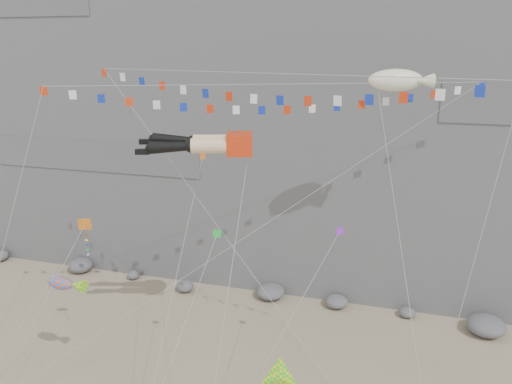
{
  "coord_description": "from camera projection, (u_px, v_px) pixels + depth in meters",
  "views": [
    {
      "loc": [
        10.09,
        -22.85,
        22.05
      ],
      "look_at": [
        0.92,
        9.0,
        12.41
      ],
      "focal_mm": 35.0,
      "sensor_mm": 36.0,
      "label": 1
    }
  ],
  "objects": [
    {
      "name": "small_kite_c",
      "position": [
        216.0,
        238.0,
        29.77
      ],
      "size": [
        2.31,
        11.3,
        15.62
      ],
      "color": "green",
      "rests_on": "ground"
    },
    {
      "name": "small_kite_a",
      "position": [
        201.0,
        165.0,
        34.63
      ],
      "size": [
        2.44,
        16.6,
        21.8
      ],
      "color": "orange",
      "rests_on": "ground"
    },
    {
      "name": "flag_banner_lower",
      "position": [
        267.0,
        74.0,
        28.16
      ],
      "size": [
        25.1,
        9.65,
        23.55
      ],
      "color": "red",
      "rests_on": "ground"
    },
    {
      "name": "blimp_windsock",
      "position": [
        396.0,
        81.0,
        32.41
      ],
      "size": [
        6.24,
        15.56,
        24.81
      ],
      "color": "#ECE4C2",
      "rests_on": "ground"
    },
    {
      "name": "talus_boulders",
      "position": [
        271.0,
        292.0,
        45.44
      ],
      "size": [
        60.0,
        3.0,
        1.2
      ],
      "primitive_type": null,
      "color": "slate",
      "rests_on": "ground"
    },
    {
      "name": "small_kite_b",
      "position": [
        337.0,
        237.0,
        29.6
      ],
      "size": [
        6.43,
        10.6,
        16.33
      ],
      "color": "purple",
      "rests_on": "ground"
    },
    {
      "name": "flag_banner_upper",
      "position": [
        274.0,
        85.0,
        32.43
      ],
      "size": [
        29.58,
        18.93,
        28.66
      ],
      "color": "red",
      "rests_on": "ground"
    },
    {
      "name": "legs_kite",
      "position": [
        208.0,
        144.0,
        30.73
      ],
      "size": [
        8.51,
        16.03,
        22.03
      ],
      "rotation": [
        0.0,
        0.0,
        0.29
      ],
      "color": "red",
      "rests_on": "ground"
    },
    {
      "name": "delta_kite",
      "position": [
        279.0,
        378.0,
        25.58
      ],
      "size": [
        4.08,
        6.13,
        8.51
      ],
      "color": "yellow",
      "rests_on": "ground"
    },
    {
      "name": "fish_windsock",
      "position": [
        60.0,
        283.0,
        31.55
      ],
      "size": [
        6.16,
        6.19,
        10.44
      ],
      "color": "#E5480B",
      "rests_on": "ground"
    },
    {
      "name": "cliff",
      "position": [
        308.0,
        18.0,
        52.47
      ],
      "size": [
        80.0,
        28.0,
        50.0
      ],
      "primitive_type": "cube",
      "color": "slate",
      "rests_on": "ground"
    },
    {
      "name": "harlequin_kite",
      "position": [
        84.0,
        225.0,
        32.15
      ],
      "size": [
        4.53,
        8.38,
        13.79
      ],
      "color": "red",
      "rests_on": "ground"
    }
  ]
}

